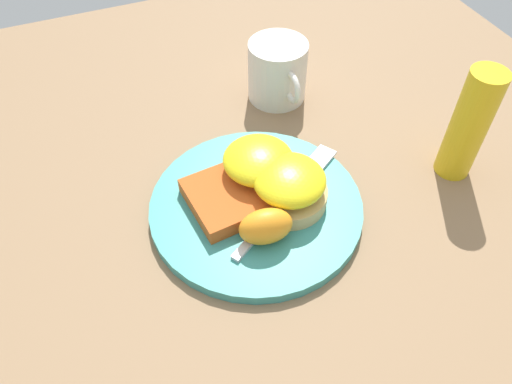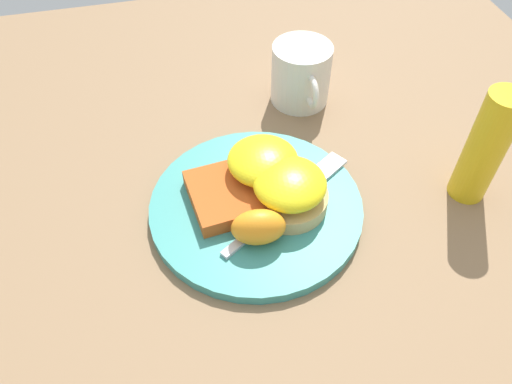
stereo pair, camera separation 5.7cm
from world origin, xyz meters
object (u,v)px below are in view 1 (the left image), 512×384
at_px(sandwich_benedict_left, 289,186).
at_px(hashbrown_patty, 226,198).
at_px(orange_wedge, 266,226).
at_px(condiment_bottle, 469,125).
at_px(fork, 292,192).
at_px(sandwich_benedict_right, 258,166).
at_px(cup, 278,71).

distance_m(sandwich_benedict_left, hashbrown_patty, 0.08).
relative_size(orange_wedge, condiment_bottle, 0.40).
bearing_deg(hashbrown_patty, orange_wedge, 20.01).
distance_m(sandwich_benedict_left, condiment_bottle, 0.23).
relative_size(orange_wedge, fork, 0.33).
bearing_deg(condiment_bottle, sandwich_benedict_right, -104.69).
height_order(sandwich_benedict_left, hashbrown_patty, sandwich_benedict_left).
distance_m(sandwich_benedict_left, fork, 0.03).
distance_m(sandwich_benedict_right, fork, 0.05).
height_order(sandwich_benedict_left, orange_wedge, sandwich_benedict_left).
bearing_deg(cup, hashbrown_patty, -39.11).
bearing_deg(condiment_bottle, orange_wedge, -85.82).
relative_size(orange_wedge, cup, 0.53).
bearing_deg(cup, fork, -18.95).
distance_m(hashbrown_patty, cup, 0.23).
bearing_deg(hashbrown_patty, sandwich_benedict_left, 71.63).
xyz_separation_m(sandwich_benedict_left, hashbrown_patty, (-0.02, -0.07, -0.02)).
distance_m(orange_wedge, fork, 0.08).
bearing_deg(sandwich_benedict_left, hashbrown_patty, -108.37).
relative_size(fork, cup, 1.61).
relative_size(sandwich_benedict_right, cup, 0.81).
bearing_deg(sandwich_benedict_left, sandwich_benedict_right, -154.53).
xyz_separation_m(sandwich_benedict_left, fork, (-0.01, 0.01, -0.02)).
height_order(sandwich_benedict_right, condiment_bottle, condiment_bottle).
height_order(sandwich_benedict_right, fork, sandwich_benedict_right).
distance_m(hashbrown_patty, condiment_bottle, 0.30).
bearing_deg(condiment_bottle, hashbrown_patty, -98.59).
height_order(sandwich_benedict_right, orange_wedge, sandwich_benedict_right).
distance_m(sandwich_benedict_right, condiment_bottle, 0.25).
distance_m(sandwich_benedict_left, sandwich_benedict_right, 0.05).
distance_m(sandwich_benedict_left, cup, 0.22).
xyz_separation_m(orange_wedge, cup, (-0.24, 0.12, 0.01)).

